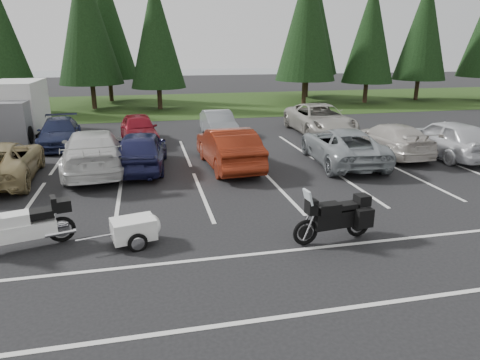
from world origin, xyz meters
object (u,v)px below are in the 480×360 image
Objects in this scene: car_near_2 at (0,162)px; adventure_motorcycle at (333,214)px; car_near_3 at (93,151)px; car_near_7 at (389,139)px; car_near_4 at (141,150)px; car_near_5 at (228,148)px; box_truck at (14,110)px; cargo_trailer at (134,232)px; car_far_4 at (320,119)px; touring_motorcycle at (21,221)px; car_far_2 at (139,129)px; car_far_1 at (60,133)px; car_far_3 at (219,124)px; car_near_8 at (447,138)px; car_near_6 at (342,146)px.

adventure_motorcycle reaches higher than car_near_2.
car_near_7 is (12.74, -0.06, -0.11)m from car_near_3.
car_near_7 is 2.02× the size of adventure_motorcycle.
car_near_3 reaches higher than car_near_4.
car_near_2 is 8.43m from car_near_5.
cargo_trailer is at bearing -66.82° from box_truck.
car_near_3 is 0.97× the size of car_far_4.
car_near_3 is 6.75m from touring_motorcycle.
car_far_1 is at bearing 172.75° from car_far_2.
car_near_4 is 6.46m from car_far_1.
car_far_4 reaches higher than car_far_2.
box_truck is at bearing 89.28° from touring_motorcycle.
car_near_2 is 1.23× the size of car_far_2.
car_far_4 reaches higher than car_near_7.
car_far_3 is 14.08m from touring_motorcycle.
car_near_7 is at bearing 10.51° from touring_motorcycle.
car_far_4 reaches higher than touring_motorcycle.
car_near_3 is at bearing -154.69° from car_far_4.
car_near_5 reaches higher than car_near_4.
touring_motorcycle is 2.66m from cargo_trailer.
car_near_4 is at bearing 171.85° from car_near_3.
car_near_7 is (17.49, -7.88, -0.74)m from box_truck.
car_near_3 reaches higher than car_near_5.
car_far_2 is (-13.33, 5.83, -0.11)m from car_near_8.
box_truck is 1.31× the size of car_far_2.
car_near_4 is 1.92× the size of adventure_motorcycle.
car_near_7 is 1.15× the size of car_far_2.
car_near_2 is 1.14× the size of car_far_1.
box_truck reaches higher than touring_motorcycle.
touring_motorcycle is at bearing -108.65° from car_far_2.
car_near_5 is (3.43, -0.44, 0.02)m from car_near_4.
cargo_trailer is at bearing -128.08° from car_far_4.
car_near_7 is 15.69m from car_far_1.
car_far_1 is 3.05× the size of cargo_trailer.
car_near_2 reaches higher than car_far_2.
car_near_7 is 3.25× the size of cargo_trailer.
touring_motorcycle is (-6.92, -12.26, 0.05)m from car_far_3.
car_far_4 is 17.28m from touring_motorcycle.
car_near_5 is 1.16× the size of car_far_2.
car_near_4 is 11.07m from car_far_4.
car_far_1 is (-12.12, 5.97, -0.08)m from car_near_6.
car_far_4 is 2.20× the size of touring_motorcycle.
car_near_7 is at bearing 174.30° from car_near_3.
car_far_1 is at bearing -20.94° from car_near_6.
car_near_4 is at bearing -0.55° from car_near_6.
box_truck is at bearing 100.07° from cargo_trailer.
car_far_3 is (8.00, 0.54, 0.02)m from car_far_1.
cargo_trailer is at bearing -110.45° from car_far_3.
box_truck is at bearing 119.02° from adventure_motorcycle.
car_near_3 is 12.74m from car_near_7.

